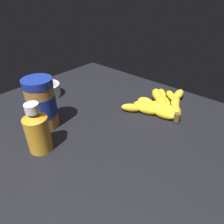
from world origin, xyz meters
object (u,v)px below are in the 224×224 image
Objects in this scene: honey_bottle at (37,130)px; small_bowl at (46,90)px; banana_bunch at (163,105)px; peanut_butter_jar at (42,104)px.

small_bowl is at bearing -35.73° from honey_bottle.
peanut_butter_jar is (23.23, 33.73, 6.27)cm from banana_bunch.
small_bowl is (25.93, -18.66, -3.73)cm from honey_bottle.
banana_bunch is 43.55cm from honey_bottle.
banana_bunch is at bearing -124.56° from peanut_butter_jar.
small_bowl reaches higher than banana_bunch.
honey_bottle is at bearing 70.25° from banana_bunch.
peanut_butter_jar is at bearing -39.22° from honey_bottle.
small_bowl is (40.56, 22.09, 0.98)cm from banana_bunch.
banana_bunch is 41.43cm from peanut_butter_jar.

